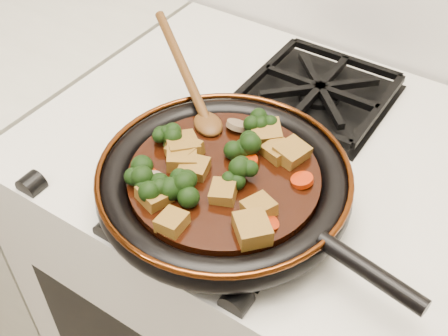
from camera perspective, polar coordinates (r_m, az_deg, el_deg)
The scene contains 33 objects.
stove at distance 1.23m, azimuth 4.09°, elevation -13.36°, with size 0.76×0.60×0.90m, color beige.
burner_grate_front at distance 0.79m, azimuth 0.61°, elevation -2.39°, with size 0.23×0.23×0.03m, color black, non-canonical shape.
burner_grate_back at distance 0.98m, azimuth 9.66°, elevation 7.64°, with size 0.23×0.23×0.03m, color black, non-canonical shape.
skillet at distance 0.76m, azimuth 0.11°, elevation -1.49°, with size 0.47×0.35×0.05m.
braising_sauce at distance 0.76m, azimuth 0.00°, elevation -1.14°, with size 0.26×0.26×0.02m, color black.
tofu_cube_0 at distance 0.71m, azimuth -0.06°, elevation -2.49°, with size 0.04×0.03×0.02m, color brown.
tofu_cube_1 at distance 0.75m, azimuth -3.02°, elevation -0.02°, with size 0.04×0.03×0.02m, color brown.
tofu_cube_2 at distance 0.76m, azimuth -4.33°, elevation 1.09°, with size 0.04×0.04×0.02m, color brown.
tofu_cube_3 at distance 0.77m, azimuth 5.52°, elevation 1.70°, with size 0.04×0.04×0.02m, color brown.
tofu_cube_4 at distance 0.72m, azimuth -7.08°, elevation -2.80°, with size 0.04×0.04×0.02m, color brown.
tofu_cube_5 at distance 0.68m, azimuth -5.29°, elevation -5.52°, with size 0.03×0.03×0.02m, color brown.
tofu_cube_6 at distance 0.70m, azimuth 3.57°, elevation -4.11°, with size 0.04×0.03×0.02m, color brown.
tofu_cube_7 at distance 0.77m, azimuth 6.87°, elevation 1.47°, with size 0.04×0.04×0.02m, color brown.
tofu_cube_8 at distance 0.67m, azimuth 2.89°, elevation -6.20°, with size 0.04×0.04×0.02m, color brown.
tofu_cube_9 at distance 0.78m, azimuth -4.30°, elevation 2.23°, with size 0.04×0.05×0.02m, color brown.
tofu_cube_10 at distance 0.77m, azimuth -4.00°, elevation 1.77°, with size 0.04×0.04×0.02m, color brown.
tofu_cube_11 at distance 0.80m, azimuth 4.31°, elevation 3.51°, with size 0.04×0.04×0.02m, color brown.
broccoli_floret_0 at distance 0.81m, azimuth 3.72°, elevation 4.28°, with size 0.05×0.05×0.05m, color black, non-canonical shape.
broccoli_floret_1 at distance 0.79m, azimuth -5.81°, elevation 2.89°, with size 0.06×0.06×0.05m, color black, non-canonical shape.
broccoli_floret_2 at distance 0.72m, azimuth -6.41°, elevation -2.45°, with size 0.06×0.06×0.05m, color black, non-canonical shape.
broccoli_floret_3 at distance 0.73m, azimuth 1.34°, elevation -0.90°, with size 0.06×0.06×0.05m, color black, non-canonical shape.
broccoli_floret_4 at distance 0.74m, azimuth -8.05°, elevation -1.13°, with size 0.06×0.06×0.05m, color black, non-canonical shape.
broccoli_floret_5 at distance 0.72m, azimuth -3.95°, elevation -2.14°, with size 0.06×0.06×0.05m, color black, non-canonical shape.
broccoli_floret_6 at distance 0.77m, azimuth 1.63°, elevation 2.13°, with size 0.06×0.06×0.05m, color black, non-canonical shape.
carrot_coin_0 at distance 0.74m, azimuth -7.80°, elevation -0.98°, with size 0.03×0.03×0.01m, color #A22204.
carrot_coin_1 at distance 0.76m, azimuth 2.28°, elevation 0.67°, with size 0.03×0.03×0.01m, color #A22204.
carrot_coin_2 at distance 0.74m, azimuth 7.94°, elevation -1.23°, with size 0.03×0.03×0.01m, color #A22204.
carrot_coin_3 at distance 0.73m, azimuth -5.30°, elevation -1.91°, with size 0.03×0.03×0.01m, color #A22204.
carrot_coin_4 at distance 0.69m, azimuth 4.39°, elevation -5.46°, with size 0.03×0.03×0.01m, color #A22204.
mushroom_slice_0 at distance 0.77m, azimuth 6.71°, elevation 1.31°, with size 0.03×0.03×0.01m, color brown.
mushroom_slice_1 at distance 0.81m, azimuth 1.37°, elevation 4.35°, with size 0.03×0.03×0.01m, color brown.
mushroom_slice_2 at distance 0.73m, azimuth -7.18°, elevation -1.56°, with size 0.03×0.03×0.01m, color brown.
wooden_spoon at distance 0.85m, azimuth -3.15°, elevation 7.87°, with size 0.14×0.11×0.23m.
Camera 1 is at (0.29, 1.09, 1.49)m, focal length 45.00 mm.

